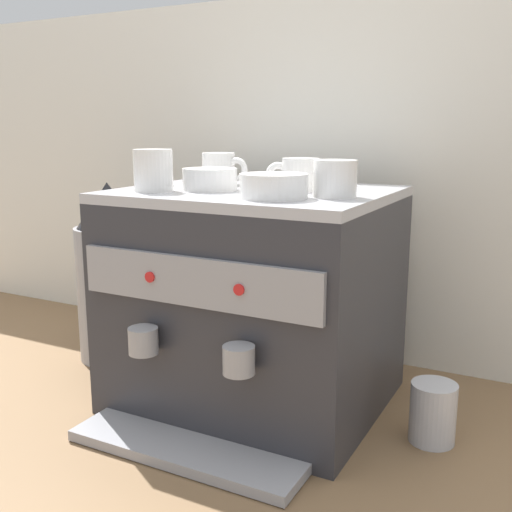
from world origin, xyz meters
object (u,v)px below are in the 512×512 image
object	(u,v)px
ceramic_cup_2	(299,174)
ceramic_cup_3	(335,179)
ceramic_bowl_0	(210,180)
milk_pitcher	(433,413)
ceramic_cup_1	(153,170)
coffee_grinder	(111,275)
espresso_machine	(255,299)
ceramic_bowl_1	(274,187)
ceramic_cup_0	(220,169)
ceramic_bowl_2	(319,178)

from	to	relation	value
ceramic_cup_2	ceramic_cup_3	size ratio (longest dim) A/B	0.88
ceramic_bowl_0	milk_pitcher	bearing A→B (deg)	5.51
ceramic_cup_2	milk_pitcher	xyz separation A→B (m)	(0.30, -0.03, -0.44)
ceramic_cup_1	ceramic_cup_2	size ratio (longest dim) A/B	1.00
ceramic_bowl_0	coffee_grinder	xyz separation A→B (m)	(-0.36, 0.10, -0.26)
coffee_grinder	espresso_machine	bearing A→B (deg)	-6.50
ceramic_cup_1	ceramic_bowl_1	world-z (taller)	ceramic_cup_1
ceramic_cup_1	milk_pitcher	xyz separation A→B (m)	(0.55, 0.11, -0.44)
espresso_machine	ceramic_cup_0	xyz separation A→B (m)	(-0.12, 0.06, 0.27)
coffee_grinder	ceramic_bowl_0	bearing A→B (deg)	-15.79
coffee_grinder	milk_pitcher	bearing A→B (deg)	-4.02
ceramic_bowl_2	ceramic_cup_1	bearing A→B (deg)	-134.32
ceramic_bowl_1	ceramic_cup_3	bearing A→B (deg)	36.07
ceramic_cup_3	ceramic_bowl_1	size ratio (longest dim) A/B	0.94
ceramic_bowl_0	ceramic_bowl_1	bearing A→B (deg)	-19.98
milk_pitcher	ceramic_bowl_0	bearing A→B (deg)	-174.49
ceramic_bowl_0	ceramic_cup_3	bearing A→B (deg)	0.68
ceramic_cup_3	ceramic_bowl_2	size ratio (longest dim) A/B	0.99
ceramic_cup_2	milk_pitcher	world-z (taller)	ceramic_cup_2
ceramic_cup_1	milk_pitcher	distance (m)	0.72
ceramic_bowl_0	milk_pitcher	size ratio (longest dim) A/B	0.95
ceramic_bowl_0	ceramic_bowl_2	distance (m)	0.25
ceramic_cup_0	ceramic_cup_1	bearing A→B (deg)	-103.92
espresso_machine	coffee_grinder	size ratio (longest dim) A/B	1.24
ceramic_cup_2	milk_pitcher	size ratio (longest dim) A/B	0.89
coffee_grinder	ceramic_cup_3	bearing A→B (deg)	-8.96
espresso_machine	milk_pitcher	bearing A→B (deg)	-1.19
ceramic_cup_0	ceramic_bowl_1	size ratio (longest dim) A/B	0.89
ceramic_cup_1	ceramic_bowl_0	size ratio (longest dim) A/B	0.93
ceramic_cup_1	coffee_grinder	size ratio (longest dim) A/B	0.23
ceramic_cup_3	ceramic_bowl_0	size ratio (longest dim) A/B	1.06
ceramic_bowl_1	coffee_grinder	xyz separation A→B (m)	(-0.54, 0.17, -0.26)
ceramic_bowl_1	ceramic_bowl_2	xyz separation A→B (m)	(-0.01, 0.25, -0.00)
ceramic_cup_0	ceramic_bowl_1	xyz separation A→B (m)	(0.22, -0.18, -0.01)
coffee_grinder	ceramic_cup_0	bearing A→B (deg)	2.41
ceramic_cup_0	ceramic_cup_1	world-z (taller)	ceramic_cup_1
ceramic_cup_1	ceramic_bowl_1	size ratio (longest dim) A/B	0.83
ceramic_bowl_1	ceramic_bowl_0	bearing A→B (deg)	160.02
ceramic_cup_0	ceramic_cup_1	distance (m)	0.19
ceramic_bowl_1	coffee_grinder	world-z (taller)	ceramic_bowl_1
ceramic_cup_0	ceramic_cup_3	size ratio (longest dim) A/B	0.94
ceramic_cup_1	ceramic_cup_3	xyz separation A→B (m)	(0.36, 0.07, -0.01)
ceramic_cup_3	ceramic_bowl_2	world-z (taller)	ceramic_cup_3
milk_pitcher	espresso_machine	bearing A→B (deg)	178.81
ceramic_cup_2	ceramic_cup_1	bearing A→B (deg)	-150.46
ceramic_cup_0	ceramic_bowl_2	world-z (taller)	ceramic_cup_0
ceramic_bowl_0	coffee_grinder	distance (m)	0.46
ceramic_bowl_0	ceramic_bowl_2	xyz separation A→B (m)	(0.16, 0.19, -0.00)
ceramic_cup_3	espresso_machine	bearing A→B (deg)	165.55
ceramic_cup_2	ceramic_bowl_0	world-z (taller)	ceramic_cup_2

